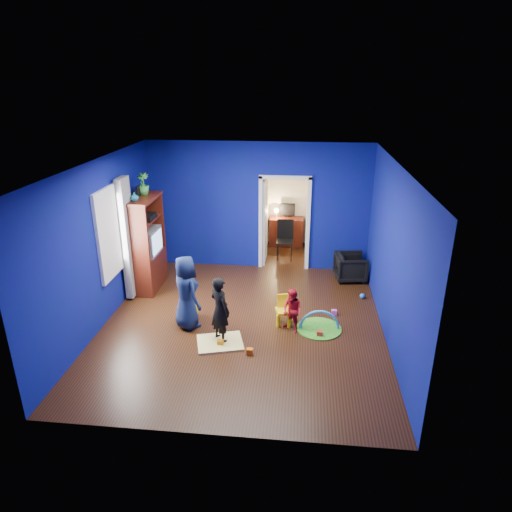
# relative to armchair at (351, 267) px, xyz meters

# --- Properties ---
(floor) EXTENTS (5.00, 5.50, 0.01)m
(floor) POSITION_rel_armchair_xyz_m (-2.10, -2.20, -0.30)
(floor) COLOR black
(floor) RESTS_ON ground
(ceiling) EXTENTS (5.00, 5.50, 0.01)m
(ceiling) POSITION_rel_armchair_xyz_m (-2.10, -2.20, 2.60)
(ceiling) COLOR white
(ceiling) RESTS_ON wall_back
(wall_back) EXTENTS (5.00, 0.02, 2.90)m
(wall_back) POSITION_rel_armchair_xyz_m (-2.10, 0.55, 1.15)
(wall_back) COLOR navy
(wall_back) RESTS_ON floor
(wall_front) EXTENTS (5.00, 0.02, 2.90)m
(wall_front) POSITION_rel_armchair_xyz_m (-2.10, -4.95, 1.15)
(wall_front) COLOR navy
(wall_front) RESTS_ON floor
(wall_left) EXTENTS (0.02, 5.50, 2.90)m
(wall_left) POSITION_rel_armchair_xyz_m (-4.60, -2.20, 1.15)
(wall_left) COLOR navy
(wall_left) RESTS_ON floor
(wall_right) EXTENTS (0.02, 5.50, 2.90)m
(wall_right) POSITION_rel_armchair_xyz_m (0.40, -2.20, 1.15)
(wall_right) COLOR navy
(wall_right) RESTS_ON floor
(alcove) EXTENTS (1.00, 1.75, 2.50)m
(alcove) POSITION_rel_armchair_xyz_m (-1.50, 1.42, 0.95)
(alcove) COLOR silver
(alcove) RESTS_ON floor
(armchair) EXTENTS (0.73, 0.71, 0.59)m
(armchair) POSITION_rel_armchair_xyz_m (0.00, 0.00, 0.00)
(armchair) COLOR black
(armchair) RESTS_ON floor
(child_black) EXTENTS (0.50, 0.50, 1.17)m
(child_black) POSITION_rel_armchair_xyz_m (-2.40, -2.76, 0.29)
(child_black) COLOR black
(child_black) RESTS_ON floor
(child_navy) EXTENTS (0.76, 0.77, 1.34)m
(child_navy) POSITION_rel_armchair_xyz_m (-3.07, -2.35, 0.37)
(child_navy) COLOR #10113A
(child_navy) RESTS_ON floor
(toddler_red) EXTENTS (0.49, 0.47, 0.79)m
(toddler_red) POSITION_rel_armchair_xyz_m (-1.21, -2.31, 0.10)
(toddler_red) COLOR #AF1227
(toddler_red) RESTS_ON floor
(vase) EXTENTS (0.20, 0.20, 0.17)m
(vase) POSITION_rel_armchair_xyz_m (-4.32, -1.11, 1.75)
(vase) COLOR #0D6C6E
(vase) RESTS_ON tv_armoire
(potted_plant) EXTENTS (0.26, 0.26, 0.44)m
(potted_plant) POSITION_rel_armchair_xyz_m (-4.32, -0.59, 1.88)
(potted_plant) COLOR green
(potted_plant) RESTS_ON tv_armoire
(tv_armoire) EXTENTS (0.58, 1.14, 1.96)m
(tv_armoire) POSITION_rel_armchair_xyz_m (-4.32, -0.81, 0.68)
(tv_armoire) COLOR #3B1209
(tv_armoire) RESTS_ON floor
(crt_tv) EXTENTS (0.46, 0.70, 0.54)m
(crt_tv) POSITION_rel_armchair_xyz_m (-4.28, -0.81, 0.72)
(crt_tv) COLOR silver
(crt_tv) RESTS_ON tv_armoire
(yellow_blanket) EXTENTS (0.89, 0.78, 0.03)m
(yellow_blanket) POSITION_rel_armchair_xyz_m (-2.40, -2.86, -0.28)
(yellow_blanket) COLOR #F2E07A
(yellow_blanket) RESTS_ON floor
(hopper_ball) EXTENTS (0.38, 0.38, 0.38)m
(hopper_ball) POSITION_rel_armchair_xyz_m (-3.12, -2.10, -0.11)
(hopper_ball) COLOR yellow
(hopper_ball) RESTS_ON floor
(kid_chair) EXTENTS (0.34, 0.34, 0.50)m
(kid_chair) POSITION_rel_armchair_xyz_m (-1.36, -2.11, -0.05)
(kid_chair) COLOR yellow
(kid_chair) RESTS_ON floor
(play_mat) EXTENTS (0.80, 0.80, 0.02)m
(play_mat) POSITION_rel_armchair_xyz_m (-0.72, -2.22, -0.29)
(play_mat) COLOR #348E20
(play_mat) RESTS_ON floor
(toy_arch) EXTENTS (0.72, 0.10, 0.72)m
(toy_arch) POSITION_rel_armchair_xyz_m (-0.72, -2.22, -0.28)
(toy_arch) COLOR #3F8CD8
(toy_arch) RESTS_ON floor
(window_left) EXTENTS (0.03, 0.95, 1.55)m
(window_left) POSITION_rel_armchair_xyz_m (-4.58, -1.85, 1.25)
(window_left) COLOR white
(window_left) RESTS_ON wall_left
(curtain) EXTENTS (0.14, 0.42, 2.40)m
(curtain) POSITION_rel_armchair_xyz_m (-4.47, -1.30, 0.95)
(curtain) COLOR slate
(curtain) RESTS_ON floor
(doorway) EXTENTS (1.16, 0.10, 2.10)m
(doorway) POSITION_rel_armchair_xyz_m (-1.50, 0.55, 0.75)
(doorway) COLOR white
(doorway) RESTS_ON floor
(study_desk) EXTENTS (0.88, 0.44, 0.75)m
(study_desk) POSITION_rel_armchair_xyz_m (-1.50, 2.06, 0.08)
(study_desk) COLOR #3D140A
(study_desk) RESTS_ON floor
(desk_monitor) EXTENTS (0.40, 0.05, 0.32)m
(desk_monitor) POSITION_rel_armchair_xyz_m (-1.50, 2.18, 0.65)
(desk_monitor) COLOR black
(desk_monitor) RESTS_ON study_desk
(desk_lamp) EXTENTS (0.14, 0.14, 0.14)m
(desk_lamp) POSITION_rel_armchair_xyz_m (-1.78, 2.12, 0.63)
(desk_lamp) COLOR #FFD88C
(desk_lamp) RESTS_ON study_desk
(folding_chair) EXTENTS (0.40, 0.40, 0.92)m
(folding_chair) POSITION_rel_armchair_xyz_m (-1.50, 1.10, 0.16)
(folding_chair) COLOR black
(folding_chair) RESTS_ON floor
(book_shelf) EXTENTS (0.88, 0.24, 0.04)m
(book_shelf) POSITION_rel_armchair_xyz_m (-1.50, 2.17, 1.72)
(book_shelf) COLOR white
(book_shelf) RESTS_ON study_desk
(toy_0) EXTENTS (0.10, 0.08, 0.10)m
(toy_0) POSITION_rel_armchair_xyz_m (-0.72, -2.46, -0.25)
(toy_0) COLOR red
(toy_0) RESTS_ON floor
(toy_1) EXTENTS (0.11, 0.11, 0.11)m
(toy_1) POSITION_rel_armchair_xyz_m (0.17, -0.90, -0.24)
(toy_1) COLOR blue
(toy_1) RESTS_ON floor
(toy_2) EXTENTS (0.10, 0.08, 0.10)m
(toy_2) POSITION_rel_armchair_xyz_m (-2.38, -2.92, -0.25)
(toy_2) COLOR orange
(toy_2) RESTS_ON floor
(toy_3) EXTENTS (0.11, 0.11, 0.11)m
(toy_3) POSITION_rel_armchair_xyz_m (-1.41, -1.56, -0.24)
(toy_3) COLOR green
(toy_3) RESTS_ON floor
(toy_4) EXTENTS (0.10, 0.08, 0.10)m
(toy_4) POSITION_rel_armchair_xyz_m (-0.43, -1.66, -0.25)
(toy_4) COLOR #D14EB5
(toy_4) RESTS_ON floor
(toy_5) EXTENTS (0.10, 0.08, 0.10)m
(toy_5) POSITION_rel_armchair_xyz_m (-1.86, -3.13, -0.25)
(toy_5) COLOR #E75E0C
(toy_5) RESTS_ON floor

